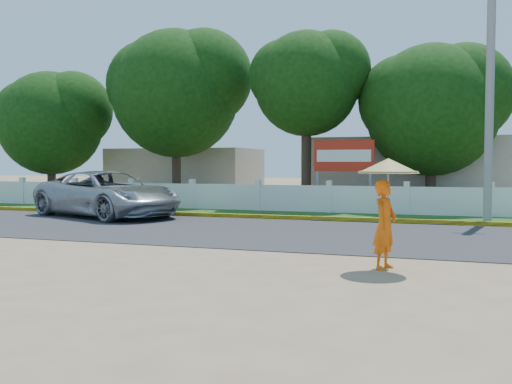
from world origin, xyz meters
TOP-DOWN VIEW (x-y plane):
  - ground at (0.00, 0.00)m, footprint 120.00×120.00m
  - road at (0.00, 4.50)m, footprint 60.00×7.00m
  - grass_verge at (0.00, 9.75)m, footprint 60.00×3.50m
  - curb at (0.00, 8.05)m, footprint 40.00×0.18m
  - fence at (0.00, 11.20)m, footprint 40.00×0.10m
  - building_near at (3.00, 18.00)m, footprint 10.00×6.00m
  - building_far at (-10.00, 19.00)m, footprint 8.00×5.00m
  - utility_pole at (5.77, 9.43)m, footprint 0.28×0.28m
  - vehicle at (-7.48, 6.93)m, footprint 6.77×4.89m
  - monk_with_parasol at (3.37, -0.28)m, footprint 1.16×1.16m
  - billboard at (0.39, 12.30)m, footprint 2.50×0.13m
  - tree_row at (-1.23, 14.28)m, footprint 34.66×6.64m

SIDE VIEW (x-z plane):
  - ground at x=0.00m, z-range 0.00..0.00m
  - road at x=0.00m, z-range 0.00..0.02m
  - grass_verge at x=0.00m, z-range 0.00..0.03m
  - curb at x=0.00m, z-range 0.00..0.16m
  - fence at x=0.00m, z-range 0.00..1.10m
  - vehicle at x=-7.48m, z-range 0.00..1.71m
  - monk_with_parasol at x=3.37m, z-range 0.32..2.43m
  - building_far at x=-10.00m, z-range 0.00..2.80m
  - building_near at x=3.00m, z-range 0.00..3.20m
  - billboard at x=0.39m, z-range 0.67..3.62m
  - utility_pole at x=5.77m, z-range 0.00..8.68m
  - tree_row at x=-1.23m, z-range 0.65..9.39m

